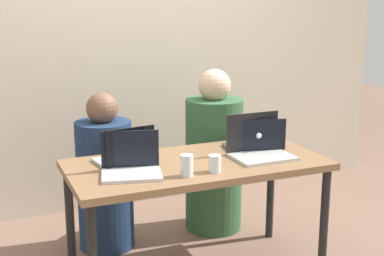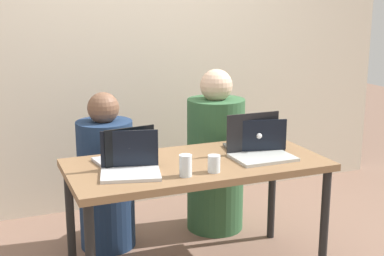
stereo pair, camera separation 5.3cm
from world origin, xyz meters
The scene contains 10 objects.
back_wall centered at (0.00, 1.34, 1.22)m, with size 4.50×0.10×2.45m, color beige.
desk centered at (0.00, 0.00, 0.64)m, with size 1.46×0.70×0.71m.
person_on_left centered at (-0.39, 0.60, 0.46)m, with size 0.45×0.45×1.04m.
person_on_right centered at (0.39, 0.60, 0.51)m, with size 0.46×0.46×1.15m.
laptop_back_right centered at (0.42, 0.08, 0.75)m, with size 0.37×0.28×0.20m.
laptop_front_left centered at (-0.41, -0.07, 0.76)m, with size 0.35×0.29×0.22m.
laptop_front_right centered at (0.37, -0.05, 0.76)m, with size 0.34×0.29×0.24m.
laptop_back_left centered at (-0.39, 0.11, 0.76)m, with size 0.32×0.28×0.22m.
water_glass_center centered at (0.01, -0.21, 0.75)m, with size 0.07×0.07×0.09m.
water_glass_left centered at (-0.15, -0.22, 0.76)m, with size 0.07×0.07×0.11m.
Camera 1 is at (-1.16, -2.66, 1.60)m, focal length 50.00 mm.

